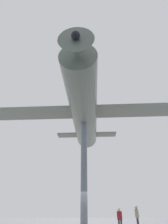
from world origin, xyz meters
name	(u,v)px	position (x,y,z in m)	size (l,w,h in m)	color
support_pylon_central	(84,172)	(0.00, 0.00, 3.76)	(0.46, 0.46, 7.51)	slate
suspended_airplane	(84,111)	(0.03, 0.22, 8.58)	(19.96, 13.63, 3.30)	slate
visitor_person	(120,218)	(-3.18, -3.71, 0.94)	(0.44, 0.30, 1.64)	#232328
visitor_second	(137,215)	(-5.05, -4.89, 1.09)	(0.28, 0.41, 1.86)	#383842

